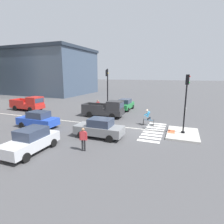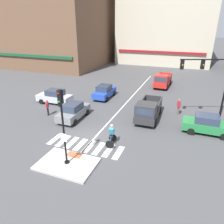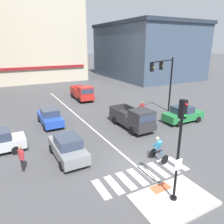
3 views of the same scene
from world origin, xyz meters
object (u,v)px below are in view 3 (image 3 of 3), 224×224
signal_pole (179,143)px  pedestrian_at_curb_left (21,156)px  car_blue_westbound_far (50,117)px  pickup_truck_charcoal_eastbound_mid (134,119)px  car_grey_westbound_near (68,147)px  traffic_light_mast (165,76)px  car_green_cross_right (183,114)px  cyclist (158,149)px  pedestrian_waiting_far_side (142,108)px  pickup_truck_red_eastbound_distant (83,93)px

signal_pole → pedestrian_at_curb_left: signal_pole is taller
car_blue_westbound_far → pedestrian_at_curb_left: (-3.30, -7.13, 0.17)m
car_blue_westbound_far → pickup_truck_charcoal_eastbound_mid: 8.01m
car_grey_westbound_near → pedestrian_at_curb_left: 2.93m
traffic_light_mast → pedestrian_at_curb_left: size_ratio=3.64×
car_green_cross_right → car_blue_westbound_far: same height
cyclist → pickup_truck_charcoal_eastbound_mid: bearing=72.8°
signal_pole → car_blue_westbound_far: size_ratio=1.24×
traffic_light_mast → car_green_cross_right: traffic_light_mast is taller
pedestrian_waiting_far_side → pickup_truck_red_eastbound_distant: bearing=107.7°
pickup_truck_charcoal_eastbound_mid → cyclist: size_ratio=3.05×
traffic_light_mast → car_blue_westbound_far: size_ratio=1.48×
signal_pole → pedestrian_waiting_far_side: (6.21, 11.37, -2.21)m
traffic_light_mast → car_grey_westbound_near: (-12.07, -4.39, -3.42)m
signal_pole → pickup_truck_charcoal_eastbound_mid: signal_pole is taller
pickup_truck_red_eastbound_distant → pedestrian_waiting_far_side: pickup_truck_red_eastbound_distant is taller
car_grey_westbound_near → pickup_truck_red_eastbound_distant: bearing=65.7°
car_blue_westbound_far → pedestrian_waiting_far_side: pedestrian_waiting_far_side is taller
pickup_truck_charcoal_eastbound_mid → pedestrian_waiting_far_side: (2.66, 2.47, 0.00)m
pickup_truck_red_eastbound_distant → cyclist: pickup_truck_red_eastbound_distant is taller
car_grey_westbound_near → pedestrian_at_curb_left: bearing=-176.9°
pedestrian_at_curb_left → pedestrian_waiting_far_side: bearing=21.7°
traffic_light_mast → car_green_cross_right: bearing=-88.0°
car_grey_westbound_near → pedestrian_waiting_far_side: 10.69m
car_green_cross_right → cyclist: 8.39m
pickup_truck_charcoal_eastbound_mid → pedestrian_waiting_far_side: pickup_truck_charcoal_eastbound_mid is taller
cyclist → car_grey_westbound_near: bearing=149.0°
signal_pole → traffic_light_mast: 14.06m
car_green_cross_right → pickup_truck_charcoal_eastbound_mid: 5.34m
pedestrian_at_curb_left → car_grey_westbound_near: bearing=3.1°
pedestrian_at_curb_left → pedestrian_waiting_far_side: (12.48, 4.96, 0.00)m
pedestrian_at_curb_left → traffic_light_mast: bearing=16.9°
pickup_truck_charcoal_eastbound_mid → cyclist: bearing=-107.2°
signal_pole → pickup_truck_red_eastbound_distant: (3.16, 20.95, -2.22)m
traffic_light_mast → pickup_truck_charcoal_eastbound_mid: traffic_light_mast is taller
signal_pole → pedestrian_waiting_far_side: 13.15m
signal_pole → pedestrian_waiting_far_side: bearing=61.4°
signal_pole → car_green_cross_right: 12.23m
pickup_truck_charcoal_eastbound_mid → cyclist: pickup_truck_charcoal_eastbound_mid is taller
car_green_cross_right → pickup_truck_charcoal_eastbound_mid: (-5.28, 0.78, 0.17)m
traffic_light_mast → car_blue_westbound_far: 12.46m
pedestrian_waiting_far_side → pickup_truck_charcoal_eastbound_mid: bearing=-137.0°
traffic_light_mast → car_grey_westbound_near: bearing=-160.0°
cyclist → car_green_cross_right: bearing=33.8°
car_green_cross_right → pedestrian_at_curb_left: bearing=-173.6°
pedestrian_at_curb_left → signal_pole: bearing=-45.7°
car_grey_westbound_near → pedestrian_at_curb_left: pedestrian_at_curb_left is taller
car_grey_westbound_near → cyclist: cyclist is taller
car_grey_westbound_near → signal_pole: bearing=-63.1°
pickup_truck_charcoal_eastbound_mid → car_grey_westbound_near: bearing=-161.4°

